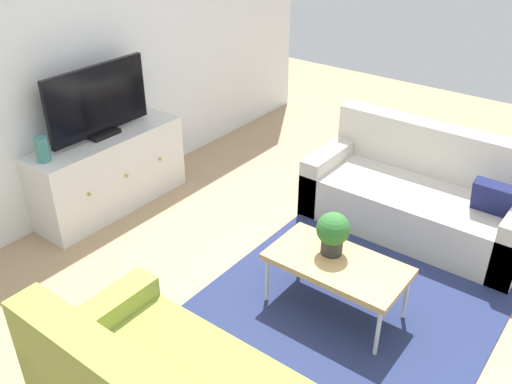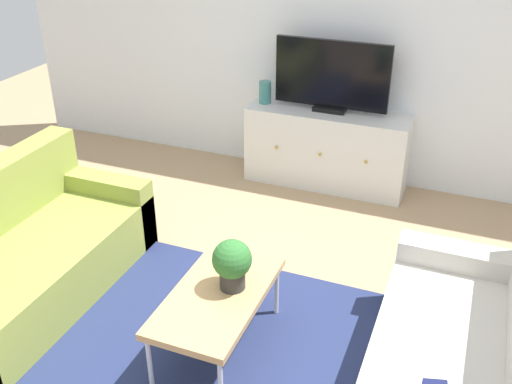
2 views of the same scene
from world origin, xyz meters
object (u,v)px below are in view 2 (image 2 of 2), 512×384
Objects in this scene: tv_console at (327,148)px; flat_screen_tv at (332,76)px; coffee_table at (217,298)px; potted_plant at (232,263)px; couch_left_side at (15,262)px; glass_vase at (265,92)px.

flat_screen_tv reaches higher than tv_console.
potted_plant is at bearing 54.76° from coffee_table.
tv_console is at bearing 91.55° from potted_plant.
glass_vase is (0.86, 2.37, 0.53)m from couch_left_side.
coffee_table is 0.94× the size of flat_screen_tv.
potted_plant is at bearing 4.25° from couch_left_side.
couch_left_side is 1.56m from potted_plant.
potted_plant is 0.22× the size of tv_console.
tv_console is (-0.00, 2.35, -0.04)m from coffee_table.
coffee_table is 2.45m from flat_screen_tv.
glass_vase is (-0.60, 2.35, 0.42)m from coffee_table.
flat_screen_tv reaches higher than coffee_table.
flat_screen_tv is (-0.00, 0.02, 0.66)m from tv_console.
couch_left_side is 1.47m from coffee_table.
flat_screen_tv is (-0.00, 2.37, 0.63)m from coffee_table.
coffee_table is 2.35m from tv_console.
coffee_table is 4.69× the size of glass_vase.
tv_console is (-0.06, 2.26, -0.24)m from potted_plant.
flat_screen_tv reaches higher than potted_plant.
glass_vase is at bearing 104.42° from coffee_table.
flat_screen_tv is at bearing 90.03° from coffee_table.
flat_screen_tv is at bearing 1.90° from glass_vase.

